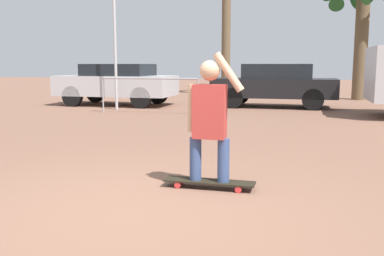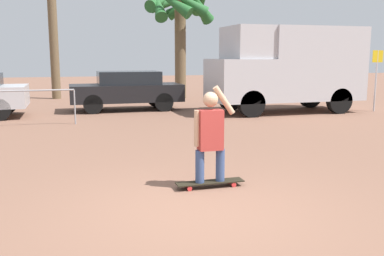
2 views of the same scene
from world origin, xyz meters
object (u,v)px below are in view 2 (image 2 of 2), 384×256
object	(u,v)px
person_skateboarder	(210,132)
parked_car_black	(127,89)
palm_tree_near_van	(179,10)
street_sign	(376,72)
skateboard	(210,182)
camper_van	(288,66)

from	to	relation	value
person_skateboarder	parked_car_black	xyz separation A→B (m)	(0.07, 10.19, -0.09)
person_skateboarder	palm_tree_near_van	distance (m)	15.01
palm_tree_near_van	street_sign	size ratio (longest dim) A/B	2.38
skateboard	camper_van	world-z (taller)	camper_van
camper_van	street_sign	size ratio (longest dim) A/B	2.45
skateboard	street_sign	xyz separation A→B (m)	(8.93, 7.26, 1.38)
skateboard	parked_car_black	world-z (taller)	parked_car_black
street_sign	skateboard	bearing A→B (deg)	-140.90
person_skateboarder	street_sign	distance (m)	11.53
person_skateboarder	camper_van	bearing A→B (deg)	54.75
skateboard	person_skateboarder	xyz separation A→B (m)	(-0.00, 0.00, 0.81)
person_skateboarder	camper_van	distance (m)	9.89
camper_van	palm_tree_near_van	distance (m)	7.17
camper_van	street_sign	bearing A→B (deg)	-13.70
skateboard	street_sign	distance (m)	11.60
person_skateboarder	camper_van	world-z (taller)	camper_van
person_skateboarder	parked_car_black	size ratio (longest dim) A/B	0.36
camper_van	person_skateboarder	bearing A→B (deg)	-125.25
palm_tree_near_van	street_sign	distance (m)	9.47
person_skateboarder	camper_van	xyz separation A→B (m)	(5.69, 8.05, 0.81)
person_skateboarder	parked_car_black	world-z (taller)	person_skateboarder
street_sign	parked_car_black	bearing A→B (deg)	161.74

